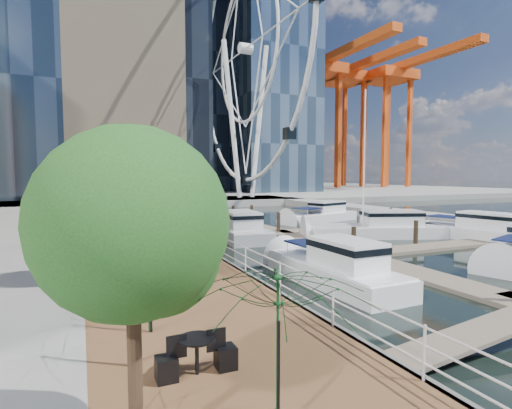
% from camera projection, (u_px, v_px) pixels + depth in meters
% --- Properties ---
extents(ground, '(520.00, 520.00, 0.00)m').
position_uv_depth(ground, '(418.00, 301.00, 15.63)').
color(ground, black).
rests_on(ground, ground).
extents(boardwalk, '(6.00, 60.00, 1.00)m').
position_uv_depth(boardwalk, '(133.00, 244.00, 25.67)').
color(boardwalk, brown).
rests_on(boardwalk, ground).
extents(seawall, '(0.25, 60.00, 1.00)m').
position_uv_depth(seawall, '(180.00, 241.00, 26.88)').
color(seawall, '#595954').
rests_on(seawall, ground).
extents(land_far, '(200.00, 114.00, 1.00)m').
position_uv_depth(land_far, '(129.00, 191.00, 108.70)').
color(land_far, gray).
rests_on(land_far, ground).
extents(breakwater, '(4.00, 60.00, 1.00)m').
position_uv_depth(breakwater, '(414.00, 217.00, 41.88)').
color(breakwater, gray).
rests_on(breakwater, ground).
extents(pier, '(14.00, 12.00, 1.00)m').
position_uv_depth(pier, '(246.00, 200.00, 68.68)').
color(pier, gray).
rests_on(pier, ground).
extents(railing, '(0.10, 60.00, 1.05)m').
position_uv_depth(railing, '(178.00, 226.00, 26.76)').
color(railing, white).
rests_on(railing, boardwalk).
extents(floating_docks, '(16.00, 34.00, 2.60)m').
position_uv_depth(floating_docks, '(394.00, 238.00, 27.91)').
color(floating_docks, '#6D6051').
rests_on(floating_docks, ground).
extents(ferris_wheel, '(5.80, 45.60, 47.80)m').
position_uv_depth(ferris_wheel, '(246.00, 49.00, 66.78)').
color(ferris_wheel, white).
rests_on(ferris_wheel, ground).
extents(port_cranes, '(40.00, 52.00, 38.00)m').
position_uv_depth(port_cranes, '(348.00, 128.00, 128.63)').
color(port_cranes, '#D84C14').
rests_on(port_cranes, ground).
extents(street_trees, '(2.60, 42.60, 4.60)m').
position_uv_depth(street_trees, '(92.00, 186.00, 23.51)').
color(street_trees, '#3F2B1C').
rests_on(street_trees, ground).
extents(cafe_tables, '(2.50, 13.70, 0.74)m').
position_uv_depth(cafe_tables, '(158.00, 324.00, 9.53)').
color(cafe_tables, black).
rests_on(cafe_tables, ground).
extents(pedestrian_near, '(0.79, 0.73, 1.82)m').
position_uv_depth(pedestrian_near, '(190.00, 234.00, 20.28)').
color(pedestrian_near, '#4C5665').
rests_on(pedestrian_near, boardwalk).
extents(pedestrian_mid, '(1.11, 1.12, 1.83)m').
position_uv_depth(pedestrian_mid, '(147.00, 219.00, 27.04)').
color(pedestrian_mid, '#916F64').
rests_on(pedestrian_mid, boardwalk).
extents(pedestrian_far, '(0.98, 0.62, 1.55)m').
position_uv_depth(pedestrian_far, '(111.00, 204.00, 42.86)').
color(pedestrian_far, '#373B45').
rests_on(pedestrian_far, boardwalk).
extents(moored_yachts, '(20.67, 34.07, 11.50)m').
position_uv_depth(moored_yachts, '(373.00, 240.00, 30.38)').
color(moored_yachts, silver).
rests_on(moored_yachts, ground).
extents(cafe_seating, '(5.15, 8.43, 2.60)m').
position_uv_depth(cafe_seating, '(181.00, 312.00, 7.84)').
color(cafe_seating, '#113E1A').
rests_on(cafe_seating, ground).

